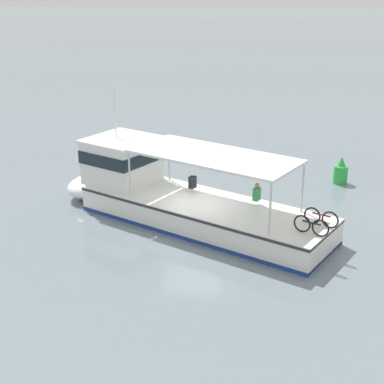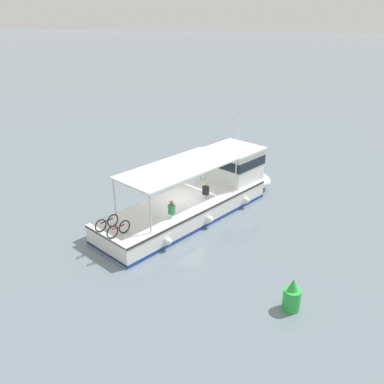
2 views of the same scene
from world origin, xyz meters
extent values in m
plane|color=slate|center=(0.00, 0.00, 0.00)|extent=(400.00, 400.00, 0.00)
cube|color=white|center=(-0.18, 0.42, 0.55)|extent=(8.09, 10.98, 1.10)
ellipsoid|color=white|center=(-3.23, -4.98, 0.55)|extent=(3.64, 3.36, 1.01)
cube|color=navy|center=(-0.18, 0.42, 0.10)|extent=(8.12, 11.00, 0.16)
cube|color=#2D2D33|center=(-0.18, 0.42, 1.02)|extent=(8.14, 11.01, 0.10)
cube|color=white|center=(-2.34, -3.41, 2.05)|extent=(3.65, 3.60, 1.90)
cube|color=#19232D|center=(-2.34, -3.41, 2.38)|extent=(3.72, 3.67, 0.56)
cube|color=white|center=(-2.34, -3.41, 3.06)|extent=(3.86, 3.82, 0.12)
cube|color=white|center=(0.04, 0.81, 3.15)|extent=(5.85, 7.28, 0.10)
cylinder|color=silver|center=(-0.37, -2.69, 2.10)|extent=(0.08, 0.08, 2.00)
cylinder|color=silver|center=(-2.74, -1.35, 2.10)|extent=(0.08, 0.08, 2.00)
cylinder|color=silver|center=(2.82, 2.98, 2.10)|extent=(0.08, 0.08, 2.00)
cylinder|color=silver|center=(0.45, 4.31, 2.10)|extent=(0.08, 0.08, 2.00)
cylinder|color=silver|center=(-2.49, -3.68, 4.22)|extent=(0.06, 0.06, 2.20)
sphere|color=white|center=(-3.40, -1.67, 0.50)|extent=(0.36, 0.36, 0.36)
sphere|color=white|center=(-1.79, 1.21, 0.50)|extent=(0.36, 0.36, 0.36)
sphere|color=white|center=(-0.26, 3.91, 0.50)|extent=(0.36, 0.36, 0.36)
torus|color=black|center=(2.44, 4.16, 1.43)|extent=(0.38, 0.60, 0.66)
torus|color=black|center=(2.78, 4.77, 1.43)|extent=(0.38, 0.60, 0.66)
cylinder|color=#232328|center=(2.61, 4.47, 1.55)|extent=(0.40, 0.64, 0.06)
torus|color=black|center=(1.65, 4.60, 1.43)|extent=(0.38, 0.60, 0.66)
torus|color=black|center=(2.00, 5.21, 1.43)|extent=(0.38, 0.60, 0.66)
cylinder|color=maroon|center=(1.83, 4.91, 1.55)|extent=(0.40, 0.64, 0.06)
cube|color=#338C4C|center=(-0.07, 2.56, 1.56)|extent=(0.39, 0.35, 0.52)
sphere|color=#9E7051|center=(-0.07, 2.56, 1.93)|extent=(0.20, 0.20, 0.20)
cube|color=black|center=(-1.25, -0.16, 1.56)|extent=(0.39, 0.35, 0.52)
sphere|color=tan|center=(-1.25, -0.16, 1.93)|extent=(0.20, 0.20, 0.20)
cylinder|color=green|center=(-6.19, 6.89, 0.45)|extent=(0.70, 0.70, 0.90)
cone|color=green|center=(-6.19, 6.89, 1.15)|extent=(0.42, 0.42, 0.50)
camera|label=1|loc=(21.29, 1.98, 9.63)|focal=52.68mm
camera|label=2|loc=(-5.46, 20.33, 10.83)|focal=38.40mm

